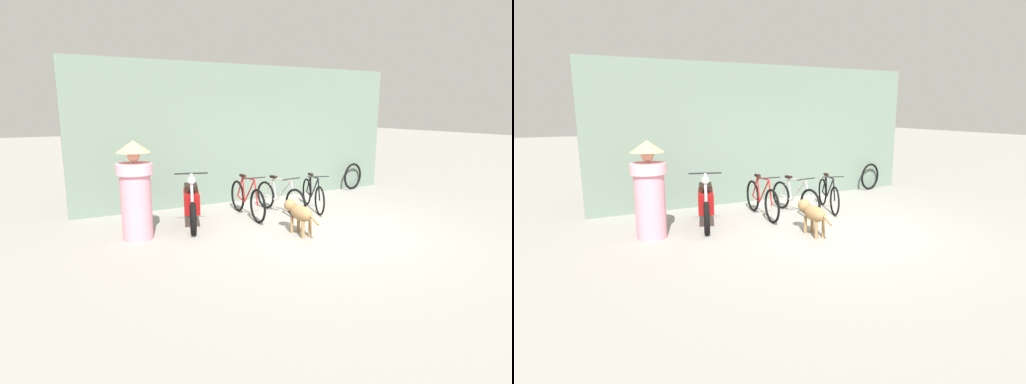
{
  "view_description": "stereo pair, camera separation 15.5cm",
  "coord_description": "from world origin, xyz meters",
  "views": [
    {
      "loc": [
        -4.27,
        -5.57,
        2.16
      ],
      "look_at": [
        -0.91,
        0.81,
        0.65
      ],
      "focal_mm": 28.0,
      "sensor_mm": 36.0,
      "label": 1
    },
    {
      "loc": [
        -4.13,
        -5.64,
        2.16
      ],
      "look_at": [
        -0.91,
        0.81,
        0.65
      ],
      "focal_mm": 28.0,
      "sensor_mm": 36.0,
      "label": 2
    }
  ],
  "objects": [
    {
      "name": "ground_plane",
      "position": [
        0.0,
        0.0,
        0.0
      ],
      "size": [
        60.0,
        60.0,
        0.0
      ],
      "primitive_type": "plane",
      "color": "gray"
    },
    {
      "name": "shop_wall_back",
      "position": [
        0.0,
        2.94,
        1.57
      ],
      "size": [
        8.01,
        0.2,
        3.15
      ],
      "color": "slate",
      "rests_on": "ground"
    },
    {
      "name": "bicycle_0",
      "position": [
        -0.77,
        1.48,
        0.36
      ],
      "size": [
        0.46,
        1.67,
        0.87
      ],
      "rotation": [
        0.0,
        0.0,
        -1.62
      ],
      "color": "black",
      "rests_on": "ground"
    },
    {
      "name": "bicycle_1",
      "position": [
        -0.03,
        1.41,
        0.33
      ],
      "size": [
        0.46,
        1.6,
        0.79
      ],
      "rotation": [
        0.0,
        0.0,
        -1.44
      ],
      "color": "black",
      "rests_on": "ground"
    },
    {
      "name": "bicycle_2",
      "position": [
        0.77,
        1.35,
        0.33
      ],
      "size": [
        0.6,
        1.49,
        0.79
      ],
      "rotation": [
        0.0,
        0.0,
        -1.9
      ],
      "color": "black",
      "rests_on": "ground"
    },
    {
      "name": "motorcycle",
      "position": [
        -1.95,
        1.45,
        0.42
      ],
      "size": [
        0.7,
        1.83,
        1.05
      ],
      "rotation": [
        0.0,
        0.0,
        -1.86
      ],
      "color": "black",
      "rests_on": "ground"
    },
    {
      "name": "stray_dog",
      "position": [
        -0.48,
        0.04,
        0.39
      ],
      "size": [
        0.27,
        0.99,
        0.57
      ],
      "rotation": [
        0.0,
        0.0,
        1.59
      ],
      "color": "#997247",
      "rests_on": "ground"
    },
    {
      "name": "person_in_robes",
      "position": [
        -3.02,
        1.09,
        0.85
      ],
      "size": [
        0.79,
        0.79,
        1.66
      ],
      "rotation": [
        0.0,
        0.0,
        3.6
      ],
      "color": "pink",
      "rests_on": "ground"
    },
    {
      "name": "spare_tire_left",
      "position": [
        3.05,
        2.69,
        0.36
      ],
      "size": [
        0.71,
        0.2,
        0.71
      ],
      "rotation": [
        0.0,
        0.0,
        0.2
      ],
      "color": "black",
      "rests_on": "ground"
    }
  ]
}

